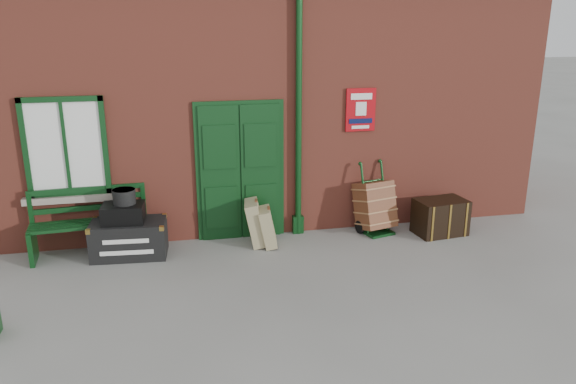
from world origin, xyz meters
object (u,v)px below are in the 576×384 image
object	(u,v)px
houdini_trunk	(129,239)
porter_trolley	(375,206)
dark_trunk	(440,217)
bench	(89,221)

from	to	relation	value
houdini_trunk	porter_trolley	xyz separation A→B (m)	(4.01, 0.18, 0.18)
houdini_trunk	porter_trolley	size ratio (longest dim) A/B	0.94
porter_trolley	dark_trunk	xyz separation A→B (m)	(1.04, -0.33, -0.16)
bench	porter_trolley	distance (m)	4.59
houdini_trunk	porter_trolley	world-z (taller)	porter_trolley
dark_trunk	porter_trolley	bearing A→B (deg)	156.08
houdini_trunk	dark_trunk	xyz separation A→B (m)	(5.06, -0.14, 0.02)
houdini_trunk	porter_trolley	bearing A→B (deg)	7.32
porter_trolley	bench	bearing A→B (deg)	164.89
bench	porter_trolley	size ratio (longest dim) A/B	1.49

